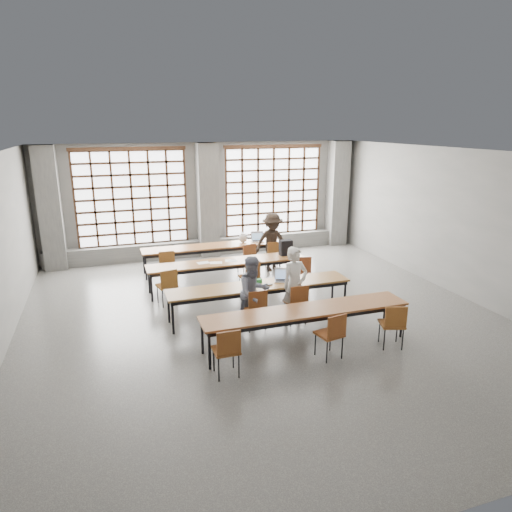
{
  "coord_description": "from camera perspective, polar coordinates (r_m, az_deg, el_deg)",
  "views": [
    {
      "loc": [
        -3.05,
        -8.56,
        4.05
      ],
      "look_at": [
        -0.04,
        0.4,
        1.3
      ],
      "focal_mm": 32.0,
      "sensor_mm": 36.0,
      "label": 1
    }
  ],
  "objects": [
    {
      "name": "student_back",
      "position": [
        12.92,
        2.06,
        1.77
      ],
      "size": [
        1.09,
        0.67,
        1.64
      ],
      "primitive_type": "imported",
      "rotation": [
        0.0,
        0.0,
        0.05
      ],
      "color": "black",
      "rests_on": "floor"
    },
    {
      "name": "chair_front_left",
      "position": [
        9.21,
        -0.01,
        -6.17
      ],
      "size": [
        0.44,
        0.45,
        0.88
      ],
      "color": "maroon",
      "rests_on": "floor"
    },
    {
      "name": "paper_sheet_a",
      "position": [
        11.37,
        -6.61,
        -0.84
      ],
      "size": [
        0.32,
        0.24,
        0.0
      ],
      "primitive_type": "cube",
      "rotation": [
        0.0,
        0.0,
        0.12
      ],
      "color": "white",
      "rests_on": "desk_row_b"
    },
    {
      "name": "chair_mid_centre",
      "position": [
        11.05,
        -0.68,
        -2.3
      ],
      "size": [
        0.49,
        0.49,
        0.88
      ],
      "color": "maroon",
      "rests_on": "floor"
    },
    {
      "name": "paper_sheet_c",
      "position": [
        11.48,
        -3.14,
        -0.59
      ],
      "size": [
        0.34,
        0.27,
        0.0
      ],
      "primitive_type": "cube",
      "rotation": [
        0.0,
        0.0,
        -0.23
      ],
      "color": "white",
      "rests_on": "desk_row_b"
    },
    {
      "name": "laptop_back",
      "position": [
        13.41,
        0.19,
        2.18
      ],
      "size": [
        0.41,
        0.37,
        0.26
      ],
      "color": "#AAAAAF",
      "rests_on": "desk_row_a"
    },
    {
      "name": "green_box",
      "position": [
        9.83,
        0.03,
        -3.21
      ],
      "size": [
        0.26,
        0.14,
        0.09
      ],
      "primitive_type": "cube",
      "rotation": [
        0.0,
        0.0,
        0.23
      ],
      "color": "#2C873D",
      "rests_on": "desk_row_c"
    },
    {
      "name": "chair_near_left",
      "position": [
        7.59,
        -3.64,
        -11.37
      ],
      "size": [
        0.42,
        0.43,
        0.88
      ],
      "color": "maroon",
      "rests_on": "floor"
    },
    {
      "name": "chair_near_mid",
      "position": [
        8.23,
        9.51,
        -9.26
      ],
      "size": [
        0.49,
        0.49,
        0.88
      ],
      "color": "brown",
      "rests_on": "floor"
    },
    {
      "name": "laptop_front",
      "position": [
        10.05,
        3.34,
        -2.7
      ],
      "size": [
        0.44,
        0.41,
        0.26
      ],
      "color": "#BCBDC2",
      "rests_on": "desk_row_c"
    },
    {
      "name": "sill_ledge",
      "position": [
        14.69,
        -5.97,
        1.17
      ],
      "size": [
        9.8,
        0.35,
        0.5
      ],
      "primitive_type": "cube",
      "color": "#50514E",
      "rests_on": "floor"
    },
    {
      "name": "column_left",
      "position": [
        14.04,
        -24.36,
        5.38
      ],
      "size": [
        0.6,
        0.55,
        3.5
      ],
      "primitive_type": "cube",
      "color": "#50514E",
      "rests_on": "floor"
    },
    {
      "name": "backpack",
      "position": [
        11.93,
        3.74,
        1.06
      ],
      "size": [
        0.32,
        0.2,
        0.4
      ],
      "primitive_type": "cube",
      "rotation": [
        0.0,
        0.0,
        0.0
      ],
      "color": "black",
      "rests_on": "desk_row_b"
    },
    {
      "name": "chair_front_right",
      "position": [
        9.52,
        5.14,
        -5.49
      ],
      "size": [
        0.43,
        0.43,
        0.88
      ],
      "color": "brown",
      "rests_on": "floor"
    },
    {
      "name": "student_male",
      "position": [
        9.53,
        4.86,
        -3.66
      ],
      "size": [
        0.66,
        0.5,
        1.63
      ],
      "primitive_type": "imported",
      "rotation": [
        0.0,
        0.0,
        0.19
      ],
      "color": "silver",
      "rests_on": "floor"
    },
    {
      "name": "chair_mid_left",
      "position": [
        10.64,
        -10.98,
        -3.35
      ],
      "size": [
        0.5,
        0.5,
        0.88
      ],
      "color": "brown",
      "rests_on": "floor"
    },
    {
      "name": "ceiling",
      "position": [
        9.1,
        1.05,
        12.78
      ],
      "size": [
        11.0,
        11.0,
        0.0
      ],
      "primitive_type": "plane",
      "rotation": [
        3.14,
        0.0,
        0.0
      ],
      "color": "silver",
      "rests_on": "floor"
    },
    {
      "name": "desk_row_d",
      "position": [
        8.6,
        6.31,
        -7.04
      ],
      "size": [
        4.0,
        0.7,
        0.73
      ],
      "color": "brown",
      "rests_on": "floor"
    },
    {
      "name": "paper_sheet_b",
      "position": [
        11.33,
        -5.02,
        -0.84
      ],
      "size": [
        0.34,
        0.27,
        0.0
      ],
      "primitive_type": "cube",
      "rotation": [
        0.0,
        0.0,
        -0.23
      ],
      "color": "white",
      "rests_on": "desk_row_b"
    },
    {
      "name": "desk_row_b",
      "position": [
        11.47,
        -3.61,
        -0.95
      ],
      "size": [
        4.0,
        0.7,
        0.73
      ],
      "color": "brown",
      "rests_on": "floor"
    },
    {
      "name": "chair_mid_right",
      "position": [
        11.52,
        5.81,
        -1.6
      ],
      "size": [
        0.51,
        0.51,
        0.88
      ],
      "color": "brown",
      "rests_on": "floor"
    },
    {
      "name": "plastic_bag",
      "position": [
        13.19,
        -1.63,
        2.31
      ],
      "size": [
        0.29,
        0.24,
        0.29
      ],
      "primitive_type": "ellipsoid",
      "rotation": [
        0.0,
        0.0,
        0.14
      ],
      "color": "silver",
      "rests_on": "desk_row_a"
    },
    {
      "name": "window_left",
      "position": [
        14.17,
        -15.25,
        6.95
      ],
      "size": [
        3.32,
        0.12,
        3.0
      ],
      "color": "white",
      "rests_on": "wall_back"
    },
    {
      "name": "desk_row_c",
      "position": [
        9.81,
        0.46,
        -3.94
      ],
      "size": [
        4.0,
        0.7,
        0.73
      ],
      "color": "brown",
      "rests_on": "floor"
    },
    {
      "name": "chair_near_right",
      "position": [
        8.86,
        16.8,
        -7.86
      ],
      "size": [
        0.53,
        0.53,
        0.88
      ],
      "color": "brown",
      "rests_on": "floor"
    },
    {
      "name": "floor",
      "position": [
        9.95,
        0.94,
        -7.78
      ],
      "size": [
        11.0,
        11.0,
        0.0
      ],
      "primitive_type": "plane",
      "color": "#4E4E4B",
      "rests_on": "ground"
    },
    {
      "name": "column_mid",
      "position": [
        14.3,
        -6.07,
        6.9
      ],
      "size": [
        0.6,
        0.55,
        3.5
      ],
      "primitive_type": "cube",
      "color": "#50514E",
      "rests_on": "floor"
    },
    {
      "name": "mouse",
      "position": [
        10.1,
        5.6,
        -2.91
      ],
      "size": [
        0.12,
        0.1,
        0.04
      ],
      "primitive_type": "ellipsoid",
      "rotation": [
        0.0,
        0.0,
        -0.4
      ],
      "color": "white",
      "rests_on": "desk_row_c"
    },
    {
      "name": "chair_back_mid",
      "position": [
        12.63,
        -1.08,
        0.1
      ],
      "size": [
        0.5,
        0.5,
        0.88
      ],
      "color": "brown",
      "rests_on": "floor"
    },
    {
      "name": "student_female",
      "position": [
        9.24,
        -0.29,
        -4.6
      ],
      "size": [
        0.85,
        0.73,
        1.52
      ],
      "primitive_type": "imported",
      "rotation": [
        0.0,
        0.0,
        0.24
      ],
      "color": "#182048",
      "rests_on": "floor"
    },
    {
      "name": "desk_row_a",
      "position": [
        12.98,
        -5.36,
        1.05
      ],
      "size": [
        4.0,
        0.7,
        0.73
      ],
      "color": "brown",
      "rests_on": "floor"
    },
    {
      "name": "wall_back",
      "position": [
        14.57,
        -6.32,
        7.07
      ],
      "size": [
        10.0,
        0.0,
        10.0
      ],
      "primitive_type": "plane",
      "rotation": [
        1.57,
        0.0,
        0.0
      ],
      "color": "slate",
      "rests_on": "floor"
    },
    {
      "name": "phone",
      "position": [
        9.75,
        1.65,
        -3.61
      ],
      "size": [
        0.13,
        0.07,
        0.01
      ],
      "primitive_type": "cube",
      "rotation": [
        0.0,
        0.0,
        -0.08
      ],
      "color": "black",
      "rests_on": "desk_row_c"
    },
    {
      "name": "window_right",
      "position": [
        15.1,
        2.17,
        8.06
      ],
      "size": [
        3.32,
        0.12,
        3.0
      ],
      "color": "white",
      "rests_on": "wall_back"
    },
    {
      "name": "red_pouch",
      "position": [
        7.68,
        -3.79,
        -11.34
      ],
      "size": [
        0.22,
        0.15,
        0.06
      ],
      "primitive_type": "cube",
      "rotation": [
        0.0,
        0.0,
        0.37
      ],
      "color": "maroon",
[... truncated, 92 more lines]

